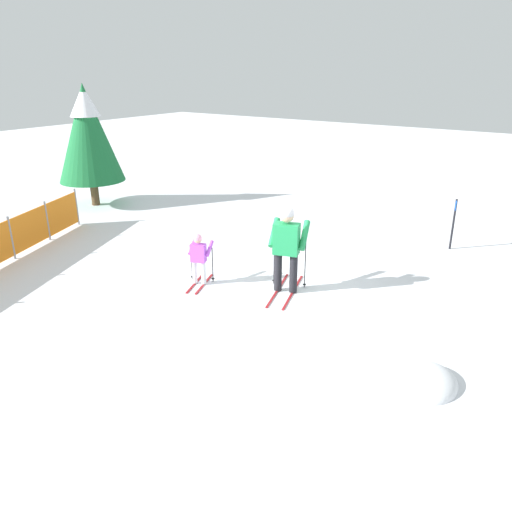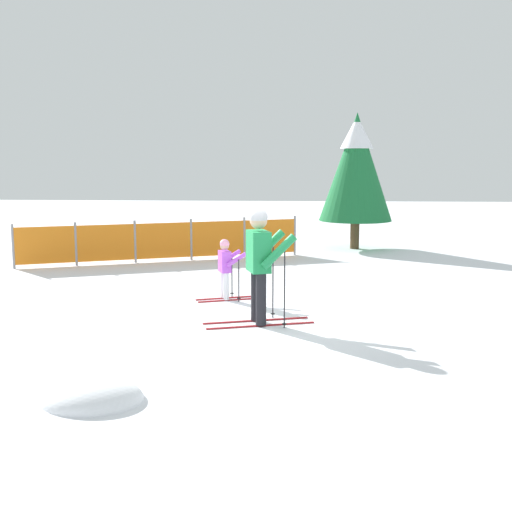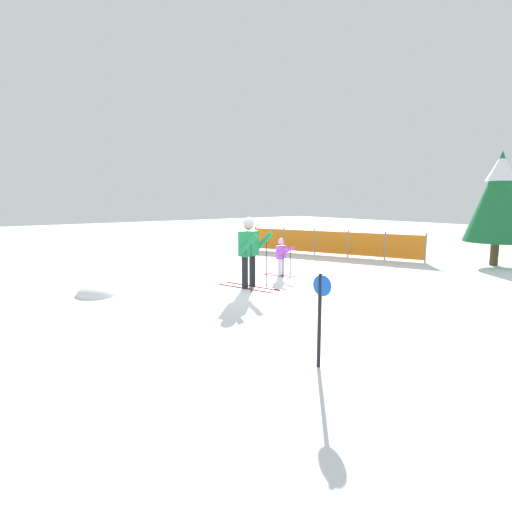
% 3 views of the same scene
% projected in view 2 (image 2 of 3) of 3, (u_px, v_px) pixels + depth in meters
% --- Properties ---
extents(ground_plane, '(60.00, 60.00, 0.00)m').
position_uv_depth(ground_plane, '(247.00, 323.00, 9.92)').
color(ground_plane, white).
extents(skier_adult, '(1.72, 0.93, 1.79)m').
position_uv_depth(skier_adult, '(260.00, 255.00, 9.74)').
color(skier_adult, maroon).
rests_on(skier_adult, ground_plane).
extents(skier_child, '(1.05, 0.64, 1.10)m').
position_uv_depth(skier_child, '(226.00, 264.00, 11.50)').
color(skier_child, maroon).
rests_on(skier_child, ground_plane).
extents(safety_fence, '(6.56, 2.67, 1.04)m').
position_uv_depth(safety_fence, '(164.00, 241.00, 15.91)').
color(safety_fence, gray).
rests_on(safety_fence, ground_plane).
extents(conifer_far, '(2.05, 2.05, 3.81)m').
position_uv_depth(conifer_far, '(356.00, 165.00, 17.94)').
color(conifer_far, '#4C3823').
rests_on(conifer_far, ground_plane).
extents(snow_mound, '(1.08, 0.92, 0.43)m').
position_uv_depth(snow_mound, '(93.00, 400.00, 6.73)').
color(snow_mound, white).
rests_on(snow_mound, ground_plane).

